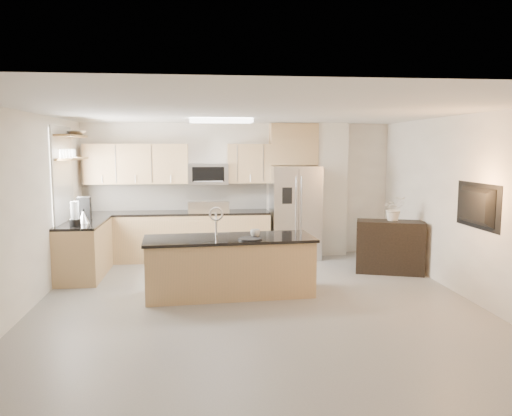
{
  "coord_description": "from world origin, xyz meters",
  "views": [
    {
      "loc": [
        -0.72,
        -6.54,
        2.14
      ],
      "look_at": [
        0.13,
        1.3,
        1.17
      ],
      "focal_mm": 35.0,
      "sensor_mm": 36.0,
      "label": 1
    }
  ],
  "objects": [
    {
      "name": "upper_cabinets",
      "position": [
        -1.3,
        3.09,
        1.83
      ],
      "size": [
        3.5,
        0.33,
        0.75
      ],
      "color": "tan",
      "rests_on": "wall_back"
    },
    {
      "name": "wall_back",
      "position": [
        0.0,
        3.25,
        1.3
      ],
      "size": [
        6.0,
        0.02,
        2.6
      ],
      "primitive_type": "cube",
      "color": "white",
      "rests_on": "floor"
    },
    {
      "name": "microwave",
      "position": [
        -0.6,
        3.04,
        1.63
      ],
      "size": [
        0.76,
        0.4,
        0.4
      ],
      "color": "silver",
      "rests_on": "upper_cabinets"
    },
    {
      "name": "wall_front",
      "position": [
        0.0,
        -3.25,
        1.3
      ],
      "size": [
        6.0,
        0.02,
        2.6
      ],
      "primitive_type": "cube",
      "color": "white",
      "rests_on": "floor"
    },
    {
      "name": "ceiling",
      "position": [
        0.0,
        0.0,
        2.6
      ],
      "size": [
        6.0,
        6.5,
        0.02
      ],
      "primitive_type": "cube",
      "color": "silver",
      "rests_on": "wall_back"
    },
    {
      "name": "ceiling_fixture",
      "position": [
        -0.4,
        1.6,
        2.56
      ],
      "size": [
        1.0,
        0.5,
        0.06
      ],
      "primitive_type": "cube",
      "color": "white",
      "rests_on": "ceiling"
    },
    {
      "name": "kettle",
      "position": [
        -2.62,
        1.65,
        1.02
      ],
      "size": [
        0.19,
        0.19,
        0.23
      ],
      "color": "silver",
      "rests_on": "left_counter"
    },
    {
      "name": "flower_vase",
      "position": [
        2.52,
        1.56,
        1.21
      ],
      "size": [
        0.57,
        0.5,
        0.63
      ],
      "primitive_type": "imported",
      "rotation": [
        0.0,
        0.0,
        -0.01
      ],
      "color": "white",
      "rests_on": "credenza"
    },
    {
      "name": "window",
      "position": [
        -2.98,
        1.85,
        1.65
      ],
      "size": [
        0.04,
        1.15,
        1.65
      ],
      "color": "white",
      "rests_on": "wall_left"
    },
    {
      "name": "left_counter",
      "position": [
        -2.67,
        1.85,
        0.46
      ],
      "size": [
        0.66,
        1.5,
        0.92
      ],
      "color": "tan",
      "rests_on": "floor"
    },
    {
      "name": "range",
      "position": [
        -0.6,
        2.92,
        0.47
      ],
      "size": [
        0.76,
        0.64,
        1.14
      ],
      "color": "black",
      "rests_on": "floor"
    },
    {
      "name": "partition_column",
      "position": [
        1.82,
        3.1,
        1.3
      ],
      "size": [
        0.6,
        0.3,
        2.6
      ],
      "primitive_type": "cube",
      "color": "silver",
      "rests_on": "floor"
    },
    {
      "name": "shelf_upper",
      "position": [
        -2.85,
        1.95,
        2.32
      ],
      "size": [
        0.3,
        1.2,
        0.04
      ],
      "primitive_type": "cube",
      "color": "brown",
      "rests_on": "wall_left"
    },
    {
      "name": "island",
      "position": [
        -0.34,
        0.55,
        0.43
      ],
      "size": [
        2.49,
        1.04,
        1.27
      ],
      "rotation": [
        0.0,
        0.0,
        0.06
      ],
      "color": "tan",
      "rests_on": "floor"
    },
    {
      "name": "coffee_maker",
      "position": [
        -2.69,
        2.04,
        1.1
      ],
      "size": [
        0.23,
        0.27,
        0.39
      ],
      "color": "black",
      "rests_on": "left_counter"
    },
    {
      "name": "refrigerator",
      "position": [
        1.06,
        2.87,
        0.89
      ],
      "size": [
        0.92,
        0.78,
        1.78
      ],
      "color": "silver",
      "rests_on": "floor"
    },
    {
      "name": "floor",
      "position": [
        0.0,
        0.0,
        0.0
      ],
      "size": [
        6.5,
        6.5,
        0.0
      ],
      "primitive_type": "plane",
      "color": "gray",
      "rests_on": "ground"
    },
    {
      "name": "shelf_lower",
      "position": [
        -2.85,
        1.95,
        1.95
      ],
      "size": [
        0.3,
        1.2,
        0.04
      ],
      "primitive_type": "cube",
      "color": "brown",
      "rests_on": "wall_left"
    },
    {
      "name": "television",
      "position": [
        2.91,
        -0.2,
        1.35
      ],
      "size": [
        0.14,
        1.08,
        0.62
      ],
      "primitive_type": "imported",
      "rotation": [
        0.0,
        0.0,
        1.57
      ],
      "color": "black",
      "rests_on": "wall_right"
    },
    {
      "name": "cup",
      "position": [
        0.04,
        0.54,
        0.9
      ],
      "size": [
        0.18,
        0.18,
        0.11
      ],
      "primitive_type": "imported",
      "rotation": [
        0.0,
        0.0,
        -0.37
      ],
      "color": "silver",
      "rests_on": "island"
    },
    {
      "name": "wall_left",
      "position": [
        -3.0,
        0.0,
        1.3
      ],
      "size": [
        0.02,
        6.5,
        2.6
      ],
      "primitive_type": "cube",
      "color": "white",
      "rests_on": "floor"
    },
    {
      "name": "blender",
      "position": [
        -2.67,
        1.33,
        1.09
      ],
      "size": [
        0.17,
        0.17,
        0.39
      ],
      "color": "black",
      "rests_on": "left_counter"
    },
    {
      "name": "wall_right",
      "position": [
        3.0,
        0.0,
        1.3
      ],
      "size": [
        0.02,
        6.5,
        2.6
      ],
      "primitive_type": "cube",
      "color": "white",
      "rests_on": "floor"
    },
    {
      "name": "platter",
      "position": [
        -0.05,
        0.34,
        0.86
      ],
      "size": [
        0.37,
        0.37,
        0.02
      ],
      "primitive_type": "cylinder",
      "rotation": [
        0.0,
        0.0,
        -0.1
      ],
      "color": "black",
      "rests_on": "island"
    },
    {
      "name": "back_counter",
      "position": [
        -1.23,
        2.93,
        0.47
      ],
      "size": [
        3.55,
        0.66,
        1.44
      ],
      "color": "tan",
      "rests_on": "floor"
    },
    {
      "name": "credenza",
      "position": [
        2.45,
        1.52,
        0.45
      ],
      "size": [
        1.21,
        0.8,
        0.89
      ],
      "primitive_type": "cube",
      "rotation": [
        0.0,
        0.0,
        -0.32
      ],
      "color": "black",
      "rests_on": "floor"
    },
    {
      "name": "bowl",
      "position": [
        -2.85,
        2.3,
        2.39
      ],
      "size": [
        0.54,
        0.54,
        0.1
      ],
      "primitive_type": "imported",
      "rotation": [
        0.0,
        0.0,
        -0.42
      ],
      "color": "silver",
      "rests_on": "shelf_upper"
    }
  ]
}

